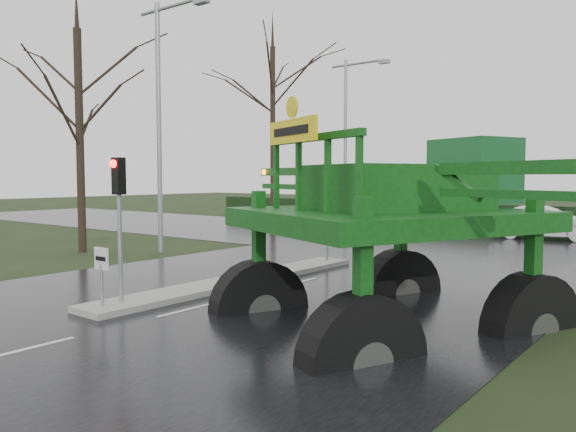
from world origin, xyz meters
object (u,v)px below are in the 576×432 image
Objects in this scene: traffic_signal_mid at (327,191)px; traffic_signal_near at (119,198)px; street_light_left_near at (164,104)px; crop_sprayer at (269,192)px; keep_left_sign at (102,267)px; street_light_left_far at (350,128)px; white_sedan at (545,240)px.

traffic_signal_near is at bearing -90.00° from traffic_signal_mid.
street_light_left_near reaches higher than crop_sprayer.
street_light_left_far is (-6.89, 21.50, 4.93)m from keep_left_sign.
street_light_left_far reaches higher than crop_sprayer.
traffic_signal_near is at bearing -45.47° from street_light_left_near.
crop_sprayer reaches higher than traffic_signal_near.
traffic_signal_mid is 13.99m from white_sedan.
traffic_signal_near is at bearing -71.83° from street_light_left_far.
traffic_signal_near is at bearing -115.41° from crop_sprayer.
traffic_signal_near is 0.71× the size of white_sedan.
traffic_signal_near is at bearing 160.02° from white_sedan.
street_light_left_far is 21.30m from crop_sprayer.
traffic_signal_mid is 6.79m from crop_sprayer.
traffic_signal_near is 0.35× the size of street_light_left_near.
traffic_signal_mid is at bearing 90.00° from traffic_signal_near.
street_light_left_far is (-6.89, 12.51, 3.40)m from traffic_signal_mid.
street_light_left_near is at bearing 134.53° from traffic_signal_near.
street_light_left_far is (0.00, 14.00, 0.00)m from street_light_left_near.
keep_left_sign reaches higher than white_sedan.
street_light_left_near is 1.05× the size of crop_sprayer.
street_light_left_near is (-6.89, 7.01, 3.40)m from traffic_signal_near.
street_light_left_far is (-6.89, 21.01, 3.40)m from traffic_signal_near.
street_light_left_near reaches higher than traffic_signal_mid.
keep_left_sign is at bearing -90.00° from traffic_signal_near.
keep_left_sign is at bearing -47.41° from street_light_left_near.
crop_sprayer is (2.63, -6.26, 0.15)m from traffic_signal_mid.
street_light_left_near is (-6.89, -1.49, 3.40)m from traffic_signal_mid.
traffic_signal_near is 22.18m from white_sedan.
street_light_left_near is 14.00m from street_light_left_far.
keep_left_sign is at bearing -90.00° from traffic_signal_mid.
white_sedan is at bearing 3.43° from street_light_left_far.
street_light_left_far is at bearing 83.88° from white_sedan.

